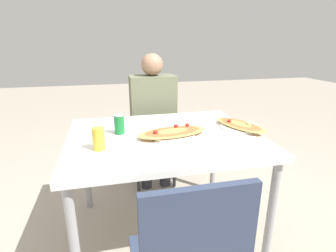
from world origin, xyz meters
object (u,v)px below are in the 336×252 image
person_seated (153,111)px  soda_can (119,125)px  pizza_second (240,125)px  chair_far_seated (151,129)px  pizza_main (173,133)px  dining_table (164,144)px  drink_glass (99,139)px

person_seated → soda_can: size_ratio=9.85×
person_seated → pizza_second: 0.85m
chair_far_seated → person_seated: 0.23m
person_seated → soda_can: person_seated is taller
pizza_main → person_seated: bearing=89.9°
dining_table → pizza_second: bearing=1.1°
person_seated → pizza_main: (-0.00, -0.73, 0.05)m
chair_far_seated → pizza_main: bearing=89.9°
chair_far_seated → pizza_main: chair_far_seated is taller
dining_table → soda_can: (-0.28, 0.09, 0.13)m
chair_far_seated → drink_glass: chair_far_seated is taller
pizza_main → dining_table: bearing=150.6°
dining_table → chair_far_seated: 0.84m
drink_glass → dining_table: bearing=21.1°
pizza_second → chair_far_seated: bearing=121.4°
dining_table → pizza_second: 0.55m
dining_table → person_seated: bearing=85.6°
chair_far_seated → soda_can: size_ratio=7.41×
dining_table → pizza_second: size_ratio=2.66×
soda_can → pizza_second: bearing=-5.3°
pizza_main → drink_glass: (-0.46, -0.13, 0.04)m
drink_glass → pizza_main: bearing=15.5°
drink_glass → pizza_second: drink_glass is taller
soda_can → pizza_second: soda_can is taller
person_seated → drink_glass: bearing=62.0°
pizza_main → drink_glass: size_ratio=3.87×
person_seated → pizza_main: person_seated is taller
dining_table → chair_far_seated: size_ratio=1.31×
dining_table → chair_far_seated: chair_far_seated is taller
soda_can → dining_table: bearing=-17.3°
person_seated → pizza_second: size_ratio=2.70×
dining_table → soda_can: size_ratio=9.70×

